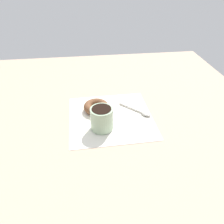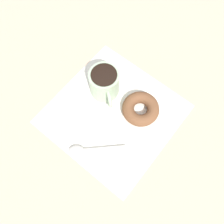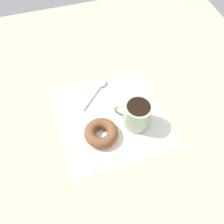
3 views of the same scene
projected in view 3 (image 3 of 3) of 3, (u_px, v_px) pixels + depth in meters
The scene contains 5 objects.
ground_plane at pixel (105, 121), 74.43cm from camera, with size 120.00×120.00×2.00cm, color tan.
napkin at pixel (112, 116), 74.15cm from camera, with size 30.23×30.23×0.30cm, color white.
coffee_cup at pixel (137, 114), 69.36cm from camera, with size 8.18×9.73×8.02cm.
donut at pixel (101, 133), 69.00cm from camera, with size 9.49×9.49×3.08cm, color brown.
spoon at pixel (99, 88), 79.62cm from camera, with size 10.92×10.87×0.90cm.
Camera 3 is at (38.43, -9.42, 62.15)cm, focal length 40.00 mm.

